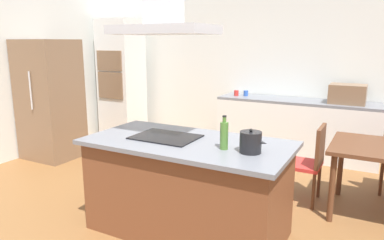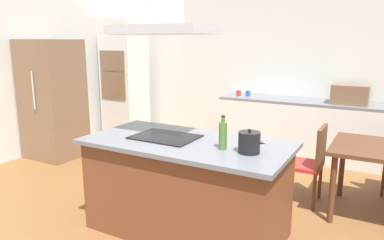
% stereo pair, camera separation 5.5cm
% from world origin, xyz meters
% --- Properties ---
extents(ground, '(16.00, 16.00, 0.00)m').
position_xyz_m(ground, '(0.00, 1.50, 0.00)').
color(ground, brown).
extents(wall_back, '(7.20, 0.10, 2.70)m').
position_xyz_m(wall_back, '(0.00, 3.25, 1.35)').
color(wall_back, silver).
rests_on(wall_back, ground).
extents(wall_left, '(0.10, 8.80, 2.70)m').
position_xyz_m(wall_left, '(-3.45, 1.00, 1.35)').
color(wall_left, silver).
rests_on(wall_left, ground).
extents(kitchen_island, '(1.89, 0.96, 0.90)m').
position_xyz_m(kitchen_island, '(0.00, 0.00, 0.45)').
color(kitchen_island, brown).
rests_on(kitchen_island, ground).
extents(cooktop, '(0.60, 0.44, 0.01)m').
position_xyz_m(cooktop, '(-0.23, 0.00, 0.91)').
color(cooktop, black).
rests_on(cooktop, kitchen_island).
extents(tea_kettle, '(0.23, 0.18, 0.20)m').
position_xyz_m(tea_kettle, '(0.63, -0.07, 0.99)').
color(tea_kettle, black).
rests_on(tea_kettle, kitchen_island).
extents(olive_oil_bottle, '(0.07, 0.07, 0.29)m').
position_xyz_m(olive_oil_bottle, '(0.40, -0.08, 1.02)').
color(olive_oil_bottle, '#47722D').
rests_on(olive_oil_bottle, kitchen_island).
extents(back_counter, '(2.45, 0.62, 0.90)m').
position_xyz_m(back_counter, '(0.37, 2.88, 0.45)').
color(back_counter, silver).
rests_on(back_counter, ground).
extents(countertop_microwave, '(0.50, 0.38, 0.28)m').
position_xyz_m(countertop_microwave, '(1.08, 2.88, 1.04)').
color(countertop_microwave, brown).
rests_on(countertop_microwave, back_counter).
extents(coffee_mug_red, '(0.08, 0.08, 0.09)m').
position_xyz_m(coffee_mug_red, '(-0.63, 2.84, 0.95)').
color(coffee_mug_red, red).
rests_on(coffee_mug_red, back_counter).
extents(coffee_mug_blue, '(0.08, 0.08, 0.09)m').
position_xyz_m(coffee_mug_blue, '(-0.48, 2.89, 0.95)').
color(coffee_mug_blue, '#2D56B2').
rests_on(coffee_mug_blue, back_counter).
extents(wall_oven_stack, '(0.70, 0.66, 2.20)m').
position_xyz_m(wall_oven_stack, '(-2.90, 2.65, 1.10)').
color(wall_oven_stack, silver).
rests_on(wall_oven_stack, ground).
extents(refrigerator, '(0.80, 0.73, 1.82)m').
position_xyz_m(refrigerator, '(-2.98, 1.01, 0.91)').
color(refrigerator, brown).
rests_on(refrigerator, ground).
extents(chair_at_left_end, '(0.42, 0.42, 0.89)m').
position_xyz_m(chair_at_left_end, '(0.89, 1.22, 0.51)').
color(chair_at_left_end, red).
rests_on(chair_at_left_end, ground).
extents(range_hood, '(0.90, 0.55, 0.78)m').
position_xyz_m(range_hood, '(-0.23, 0.00, 2.10)').
color(range_hood, '#ADADB2').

